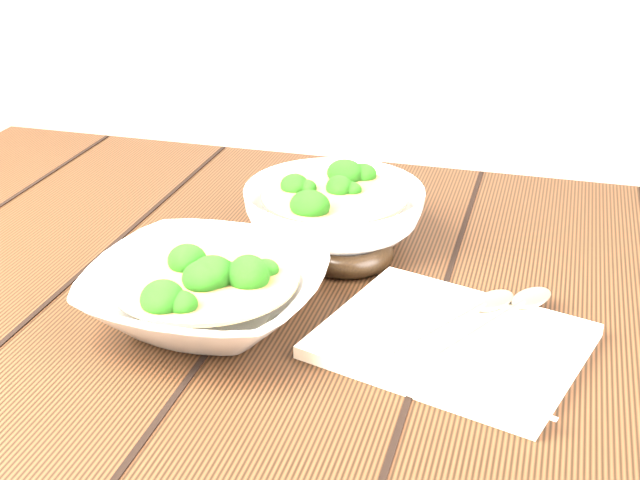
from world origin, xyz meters
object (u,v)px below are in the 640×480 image
at_px(trivet, 347,252).
at_px(table, 281,370).
at_px(soup_bowl_front, 206,291).
at_px(soup_bowl_back, 334,213).
at_px(napkin, 452,341).

bearing_deg(trivet, table, -134.30).
bearing_deg(trivet, soup_bowl_front, -122.75).
height_order(soup_bowl_back, trivet, soup_bowl_back).
relative_size(soup_bowl_back, trivet, 2.45).
distance_m(soup_bowl_back, trivet, 0.06).
relative_size(soup_bowl_front, trivet, 2.27).
bearing_deg(napkin, trivet, 149.57).
distance_m(table, soup_bowl_front, 0.19).
xyz_separation_m(table, napkin, (0.20, -0.09, 0.13)).
bearing_deg(soup_bowl_back, soup_bowl_front, -109.38).
bearing_deg(soup_bowl_front, table, 66.49).
height_order(trivet, napkin, trivet).
height_order(soup_bowl_front, napkin, soup_bowl_front).
distance_m(trivet, napkin, 0.21).
bearing_deg(table, napkin, -23.15).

